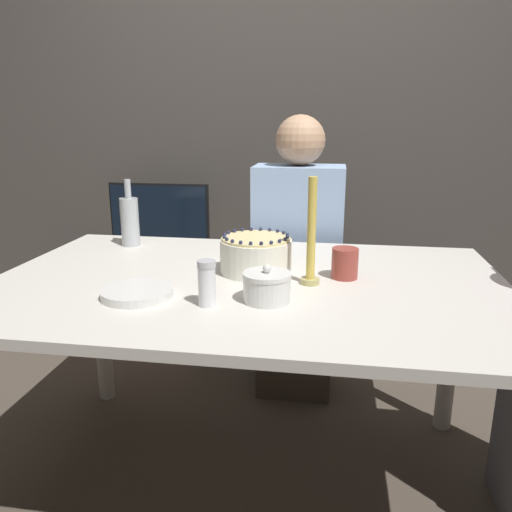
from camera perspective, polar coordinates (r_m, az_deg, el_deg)
The scene contains 13 objects.
ground_plane at distance 1.97m, azimuth -0.90°, elevation -24.49°, with size 12.00×12.00×0.00m, color #4C4238.
wall_behind at distance 2.90m, azimuth 3.92°, elevation 16.10°, with size 8.00×0.05×2.60m.
dining_table at distance 1.62m, azimuth -1.00°, elevation -6.03°, with size 1.63×1.06×0.77m.
cake at distance 1.65m, azimuth -0.00°, elevation 0.14°, with size 0.24×0.24×0.13m.
sugar_bowl at distance 1.39m, azimuth 1.25°, elevation -3.53°, with size 0.14×0.14×0.11m.
sugar_shaker at distance 1.36m, azimuth -5.64°, elevation -3.09°, with size 0.05×0.05×0.13m.
plate_stack at distance 1.47m, azimuth -13.42°, elevation -4.10°, with size 0.21×0.21×0.02m.
candle at distance 1.52m, azimuth 6.33°, elevation 1.78°, with size 0.06×0.06×0.33m.
bottle at distance 2.06m, azimuth -14.23°, elevation 3.95°, with size 0.07×0.07×0.27m.
cup at distance 1.62m, azimuth 10.12°, elevation -0.82°, with size 0.08×0.08×0.10m.
person_man_blue_shirt at distance 2.33m, azimuth 4.73°, elevation -2.11°, with size 0.40×0.34×1.28m.
side_cabinet at distance 2.94m, azimuth -10.57°, elevation -4.42°, with size 0.90×0.48×0.56m.
tv_monitor at distance 2.82m, azimuth -11.01°, elevation 4.63°, with size 0.57×0.10×0.37m.
Camera 1 is at (0.26, -1.49, 1.26)m, focal length 35.00 mm.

